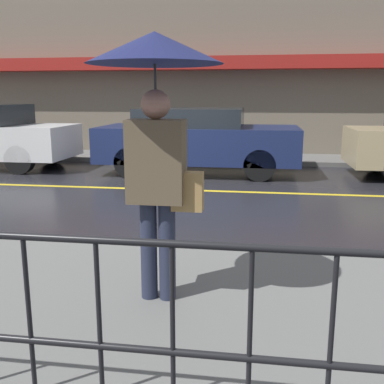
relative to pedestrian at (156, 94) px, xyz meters
The scene contains 7 objects.
ground_plane 5.18m from the pedestrian, 104.12° to the left, with size 80.00×80.00×0.00m, color black.
sidewalk_near 2.06m from the pedestrian, behind, with size 28.00×3.19×0.11m.
sidewalk_far 9.07m from the pedestrian, 97.68° to the left, with size 28.00×1.68×0.11m.
lane_marking 5.18m from the pedestrian, 104.12° to the left, with size 25.20×0.12×0.01m.
building_storefront 9.88m from the pedestrian, 96.94° to the left, with size 28.00×0.85×4.66m.
pedestrian is the anchor object (origin of this frame).
car_navy 6.83m from the pedestrian, 95.25° to the left, with size 4.42×1.93×1.45m.
Camera 1 is at (1.96, -8.05, 1.72)m, focal length 42.00 mm.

